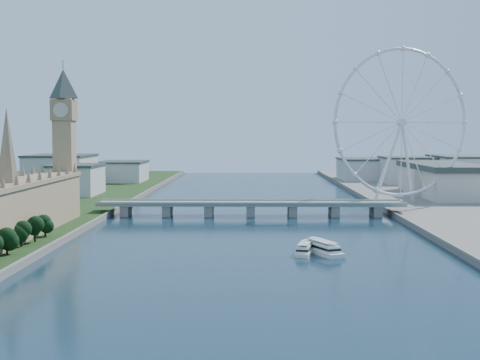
{
  "coord_description": "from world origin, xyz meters",
  "views": [
    {
      "loc": [
        0.12,
        -178.76,
        59.26
      ],
      "look_at": [
        -6.23,
        210.0,
        32.07
      ],
      "focal_mm": 50.0,
      "sensor_mm": 36.0,
      "label": 1
    }
  ],
  "objects": [
    {
      "name": "tour_boat_near",
      "position": [
        35.48,
        146.69,
        0.0
      ],
      "size": [
        20.76,
        32.9,
        7.17
      ],
      "primitive_type": null,
      "rotation": [
        0.0,
        0.0,
        0.42
      ],
      "color": "silver",
      "rests_on": "ground"
    },
    {
      "name": "tour_boat_far",
      "position": [
        26.77,
        147.03,
        0.0
      ],
      "size": [
        13.0,
        28.46,
        6.07
      ],
      "primitive_type": null,
      "rotation": [
        0.0,
        0.0,
        -0.23
      ],
      "color": "silver",
      "rests_on": "ground"
    },
    {
      "name": "london_eye",
      "position": [
        119.98,
        355.08,
        67.52
      ],
      "size": [
        113.6,
        39.12,
        124.3
      ],
      "color": "silver",
      "rests_on": "ground"
    },
    {
      "name": "big_ben",
      "position": [
        -128.0,
        278.0,
        66.57
      ],
      "size": [
        20.02,
        20.02,
        110.0
      ],
      "color": "tan",
      "rests_on": "ground"
    },
    {
      "name": "county_hall",
      "position": [
        175.0,
        430.0,
        0.0
      ],
      "size": [
        54.0,
        144.0,
        35.0
      ],
      "primitive_type": null,
      "color": "beige",
      "rests_on": "ground"
    },
    {
      "name": "ground",
      "position": [
        0.0,
        0.0,
        0.0
      ],
      "size": [
        2000.0,
        2000.0,
        0.0
      ],
      "primitive_type": "plane",
      "color": "#193646",
      "rests_on": "ground"
    },
    {
      "name": "westminster_bridge",
      "position": [
        0.0,
        300.0,
        6.63
      ],
      "size": [
        220.0,
        22.0,
        9.5
      ],
      "color": "gray",
      "rests_on": "ground"
    },
    {
      "name": "parliament_range",
      "position": [
        -128.0,
        170.0,
        18.48
      ],
      "size": [
        24.0,
        200.0,
        70.0
      ],
      "color": "tan",
      "rests_on": "ground"
    },
    {
      "name": "city_skyline",
      "position": [
        39.22,
        560.08,
        16.96
      ],
      "size": [
        505.0,
        280.0,
        32.0
      ],
      "color": "beige",
      "rests_on": "ground"
    }
  ]
}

